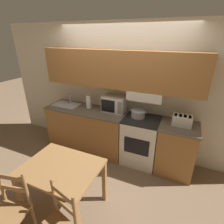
{
  "coord_description": "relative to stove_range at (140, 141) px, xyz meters",
  "views": [
    {
      "loc": [
        1.17,
        -3.1,
        2.3
      ],
      "look_at": [
        0.05,
        -0.54,
        1.08
      ],
      "focal_mm": 28.0,
      "sensor_mm": 36.0,
      "label": 1
    }
  ],
  "objects": [
    {
      "name": "chair_left_of_table",
      "position": [
        -0.98,
        -2.02,
        -0.02
      ],
      "size": [
        0.45,
        0.45,
        0.93
      ],
      "rotation": [
        0.0,
        0.0,
        0.19
      ],
      "color": "#9E7042",
      "rests_on": "ground_plane"
    },
    {
      "name": "wall_back",
      "position": [
        -0.52,
        0.23,
        1.03
      ],
      "size": [
        5.37,
        0.38,
        2.55
      ],
      "color": "silver",
      "rests_on": "ground_plane"
    },
    {
      "name": "lower_counter_right_stub",
      "position": [
        0.64,
        -0.0,
        0.0
      ],
      "size": [
        0.64,
        0.61,
        0.93
      ],
      "color": "#A36B38",
      "rests_on": "ground_plane"
    },
    {
      "name": "lower_counter_main",
      "position": [
        -1.18,
        -0.0,
        0.0
      ],
      "size": [
        1.7,
        0.61,
        0.93
      ],
      "color": "#A36B38",
      "rests_on": "ground_plane"
    },
    {
      "name": "dining_table",
      "position": [
        -0.69,
        -1.43,
        0.17
      ],
      "size": [
        0.99,
        0.76,
        0.74
      ],
      "color": "#9E7042",
      "rests_on": "ground_plane"
    },
    {
      "name": "cooking_pot",
      "position": [
        -0.09,
        0.05,
        0.54
      ],
      "size": [
        0.35,
        0.27,
        0.14
      ],
      "color": "#B7BABF",
      "rests_on": "stove_range"
    },
    {
      "name": "toaster",
      "position": [
        0.66,
        0.02,
        0.55
      ],
      "size": [
        0.32,
        0.18,
        0.18
      ],
      "color": "white",
      "rests_on": "lower_counter_right_stub"
    },
    {
      "name": "paper_towel_roll",
      "position": [
        -1.12,
        0.02,
        0.6
      ],
      "size": [
        0.12,
        0.12,
        0.27
      ],
      "color": "black",
      "rests_on": "lower_counter_main"
    },
    {
      "name": "microwave",
      "position": [
        -0.59,
        0.12,
        0.62
      ],
      "size": [
        0.44,
        0.3,
        0.31
      ],
      "color": "white",
      "rests_on": "lower_counter_main"
    },
    {
      "name": "ground_plane",
      "position": [
        -0.53,
        0.29,
        -0.46
      ],
      "size": [
        16.0,
        16.0,
        0.0
      ],
      "primitive_type": "plane",
      "color": "#7F664C"
    },
    {
      "name": "stove_range",
      "position": [
        0.0,
        0.0,
        0.0
      ],
      "size": [
        0.64,
        0.59,
        0.93
      ],
      "color": "white",
      "rests_on": "ground_plane"
    },
    {
      "name": "sink_basin",
      "position": [
        -1.66,
        -0.0,
        0.48
      ],
      "size": [
        0.55,
        0.36,
        0.22
      ],
      "color": "#B7BABF",
      "rests_on": "lower_counter_main"
    }
  ]
}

